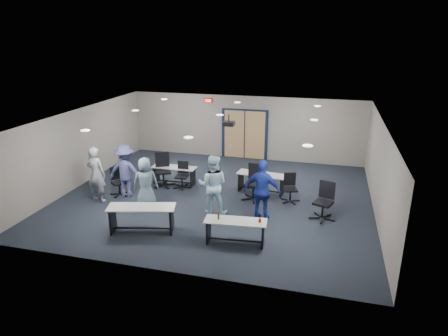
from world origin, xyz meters
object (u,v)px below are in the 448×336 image
(table_front_right, at_px, (235,227))
(table_back_left, at_px, (174,172))
(chair_back_c, at_px, (254,183))
(chair_loose_left, at_px, (119,182))
(chair_back_b, at_px, (182,175))
(table_front_left, at_px, (142,215))
(person_back, at_px, (126,171))
(chair_back_a, at_px, (163,170))
(person_plaid, at_px, (146,182))
(person_lightblue, at_px, (213,185))
(table_back_right, at_px, (261,180))
(chair_back_d, at_px, (291,188))
(chair_loose_right, at_px, (323,201))
(person_gray, at_px, (96,174))
(person_navy, at_px, (263,191))

(table_front_right, distance_m, table_back_left, 4.77)
(chair_back_c, xyz_separation_m, chair_loose_left, (-4.42, -0.79, -0.10))
(table_front_right, height_order, chair_loose_left, chair_loose_left)
(table_back_left, distance_m, chair_back_b, 0.52)
(table_front_left, xyz_separation_m, person_back, (-1.61, 2.16, 0.38))
(table_back_left, relative_size, chair_back_c, 1.36)
(chair_back_b, xyz_separation_m, person_back, (-1.52, -1.14, 0.42))
(table_back_left, distance_m, chair_back_c, 3.10)
(table_back_left, bearing_deg, chair_loose_left, -133.29)
(chair_back_a, height_order, person_plaid, person_plaid)
(table_front_left, bearing_deg, chair_back_a, 88.71)
(chair_back_c, height_order, person_lightblue, person_lightblue)
(table_back_right, relative_size, chair_back_d, 1.83)
(person_plaid, bearing_deg, chair_back_d, 174.17)
(chair_back_b, relative_size, chair_loose_right, 0.84)
(table_back_left, relative_size, person_back, 0.90)
(chair_back_c, relative_size, chair_loose_right, 1.05)
(chair_back_a, xyz_separation_m, person_gray, (-1.53, -1.78, 0.32))
(table_front_left, relative_size, chair_loose_right, 1.72)
(table_back_right, bearing_deg, person_plaid, -140.99)
(table_back_right, bearing_deg, chair_back_c, -94.95)
(person_gray, xyz_separation_m, person_lightblue, (3.87, 0.08, 0.00))
(person_plaid, height_order, person_lightblue, person_lightblue)
(person_gray, height_order, person_back, person_gray)
(chair_loose_left, bearing_deg, table_front_left, -99.64)
(chair_back_b, height_order, person_lightblue, person_lightblue)
(person_gray, distance_m, person_lightblue, 3.87)
(table_back_left, bearing_deg, chair_back_a, -135.09)
(table_back_right, bearing_deg, person_navy, -72.74)
(chair_back_c, bearing_deg, person_gray, -160.09)
(table_front_left, relative_size, table_back_right, 1.12)
(table_front_left, xyz_separation_m, chair_back_d, (3.72, 3.09, -0.04))
(chair_loose_left, height_order, person_plaid, person_plaid)
(chair_loose_left, height_order, person_back, person_back)
(table_front_right, xyz_separation_m, chair_back_d, (1.09, 3.06, 0.01))
(person_gray, bearing_deg, chair_loose_left, -120.70)
(table_back_right, relative_size, chair_back_c, 1.46)
(table_front_right, xyz_separation_m, chair_back_c, (-0.09, 2.93, 0.13))
(table_back_right, relative_size, chair_back_a, 1.43)
(person_navy, bearing_deg, chair_back_b, -21.60)
(person_lightblue, bearing_deg, person_navy, 169.43)
(table_back_right, bearing_deg, table_front_left, -119.42)
(person_gray, distance_m, person_plaid, 1.71)
(person_navy, height_order, person_back, person_navy)
(table_back_right, relative_size, person_plaid, 1.07)
(person_gray, bearing_deg, person_navy, -175.14)
(chair_back_d, bearing_deg, person_back, 171.46)
(chair_back_d, xyz_separation_m, person_plaid, (-4.33, -1.52, 0.33))
(table_front_right, distance_m, chair_loose_left, 4.99)
(table_back_left, bearing_deg, person_gray, -131.20)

